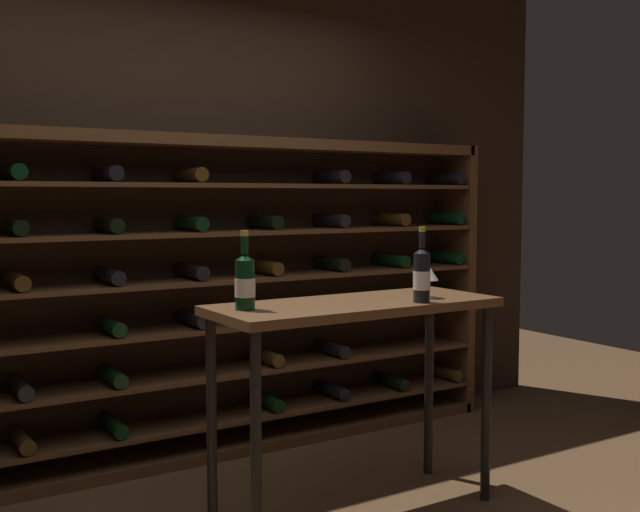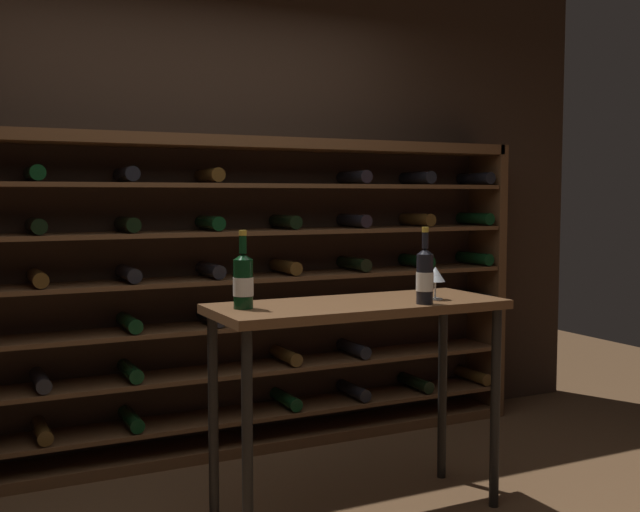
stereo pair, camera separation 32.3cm
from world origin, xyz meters
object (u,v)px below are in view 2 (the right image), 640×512
Objects in this scene: wine_bottle_green_slim at (243,281)px; wine_rack at (250,296)px; wine_bottle_amber_reserve at (425,276)px; tasting_table at (358,329)px; wine_glass_stemmed_right at (435,275)px.

wine_rack is at bearing 67.35° from wine_bottle_green_slim.
wine_bottle_green_slim is (-0.75, 0.21, -0.00)m from wine_bottle_amber_reserve.
tasting_table is at bearing -3.88° from wine_bottle_green_slim.
wine_bottle_amber_reserve is 0.78m from wine_bottle_green_slim.
wine_bottle_amber_reserve is (0.31, -1.25, 0.21)m from wine_rack.
wine_bottle_amber_reserve reaches higher than wine_glass_stemmed_right.
wine_bottle_amber_reserve is at bearing -38.58° from tasting_table.
wine_bottle_green_slim is at bearing -112.65° from wine_rack.
wine_bottle_amber_reserve is 2.24× the size of wine_glass_stemmed_right.
wine_bottle_green_slim is 2.19× the size of wine_glass_stemmed_right.
wine_rack reaches higher than wine_bottle_green_slim.
wine_bottle_green_slim is at bearing 172.21° from wine_glass_stemmed_right.
wine_glass_stemmed_right is at bearing -13.50° from tasting_table.
wine_glass_stemmed_right is at bearing -69.29° from wine_rack.
wine_bottle_amber_reserve is 0.16m from wine_glass_stemmed_right.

